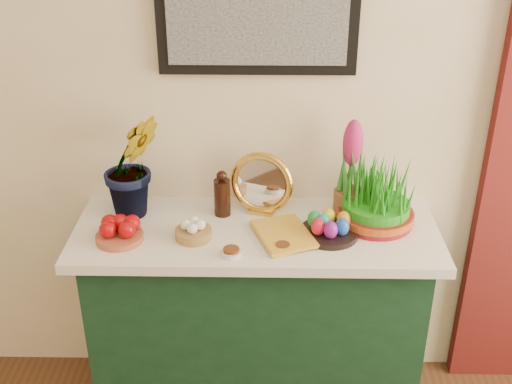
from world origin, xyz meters
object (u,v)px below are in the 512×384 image
sideboard (256,323)px  hyacinth_green (131,149)px  wheatgrass_sabzeh (377,198)px  mirror (262,184)px  book (260,238)px

sideboard → hyacinth_green: size_ratio=2.33×
wheatgrass_sabzeh → sideboard: bearing=-174.3°
wheatgrass_sabzeh → mirror: bearing=169.7°
sideboard → wheatgrass_sabzeh: wheatgrass_sabzeh is taller
mirror → wheatgrass_sabzeh: 0.45m
sideboard → mirror: size_ratio=4.96×
mirror → book: 0.26m
mirror → wheatgrass_sabzeh: mirror is taller
hyacinth_green → wheatgrass_sabzeh: (0.94, -0.06, -0.17)m
book → wheatgrass_sabzeh: (0.45, 0.15, 0.09)m
hyacinth_green → wheatgrass_sabzeh: 0.96m
hyacinth_green → book: 0.60m
sideboard → hyacinth_green: 0.89m
hyacinth_green → wheatgrass_sabzeh: hyacinth_green is taller
mirror → wheatgrass_sabzeh: (0.44, -0.08, -0.02)m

